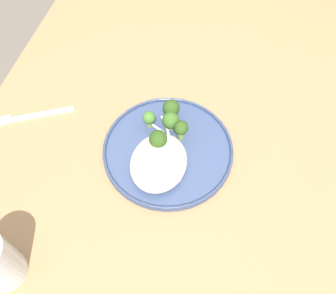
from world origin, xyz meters
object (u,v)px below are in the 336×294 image
(broccoli_floret_right_tilted, at_px, (171,108))
(broccoli_floret_front_edge, at_px, (181,129))
(seared_scallop_tiny_bay, at_px, (152,177))
(seared_scallop_half_hidden, at_px, (176,176))
(dinner_plate, at_px, (168,150))
(seared_scallop_rear_pale, at_px, (162,166))
(broccoli_floret_split_head, at_px, (171,120))
(seared_scallop_large_seared, at_px, (172,143))
(broccoli_floret_beside_noodles, at_px, (149,118))
(dinner_fork, at_px, (33,115))
(broccoli_floret_left_leaning, at_px, (158,140))

(broccoli_floret_right_tilted, bearing_deg, broccoli_floret_front_edge, 35.85)
(seared_scallop_tiny_bay, distance_m, seared_scallop_half_hidden, 0.05)
(seared_scallop_half_hidden, height_order, broccoli_floret_right_tilted, broccoli_floret_right_tilted)
(seared_scallop_half_hidden, bearing_deg, dinner_plate, -152.45)
(seared_scallop_rear_pale, xyz_separation_m, broccoli_floret_right_tilted, (-0.13, -0.01, 0.03))
(seared_scallop_half_hidden, xyz_separation_m, seared_scallop_rear_pale, (-0.02, -0.04, 0.00))
(broccoli_floret_split_head, bearing_deg, dinner_plate, 7.69)
(dinner_plate, height_order, seared_scallop_large_seared, seared_scallop_large_seared)
(dinner_plate, distance_m, seared_scallop_half_hidden, 0.08)
(seared_scallop_tiny_bay, bearing_deg, seared_scallop_half_hidden, 107.00)
(broccoli_floret_split_head, bearing_deg, seared_scallop_half_hidden, 18.86)
(broccoli_floret_beside_noodles, xyz_separation_m, broccoli_floret_front_edge, (0.02, 0.08, 0.01))
(seared_scallop_large_seared, distance_m, broccoli_floret_beside_noodles, 0.08)
(seared_scallop_tiny_bay, relative_size, dinner_fork, 0.18)
(seared_scallop_tiny_bay, bearing_deg, broccoli_floret_right_tilted, 179.29)
(dinner_plate, height_order, broccoli_floret_beside_noodles, broccoli_floret_beside_noodles)
(seared_scallop_half_hidden, xyz_separation_m, dinner_fork, (-0.09, -0.37, -0.02))
(broccoli_floret_beside_noodles, distance_m, dinner_fork, 0.29)
(seared_scallop_large_seared, height_order, seared_scallop_rear_pale, seared_scallop_large_seared)
(broccoli_floret_right_tilted, bearing_deg, broccoli_floret_left_leaning, -5.23)
(seared_scallop_large_seared, bearing_deg, broccoli_floret_beside_noodles, -123.84)
(seared_scallop_large_seared, relative_size, broccoli_floret_right_tilted, 0.42)
(seared_scallop_large_seared, relative_size, dinner_fork, 0.15)
(dinner_fork, bearing_deg, broccoli_floret_right_tilted, 101.06)
(dinner_plate, relative_size, seared_scallop_large_seared, 11.37)
(seared_scallop_large_seared, xyz_separation_m, seared_scallop_half_hidden, (0.08, 0.03, -0.00))
(broccoli_floret_front_edge, bearing_deg, seared_scallop_rear_pale, -13.83)
(seared_scallop_tiny_bay, relative_size, seared_scallop_half_hidden, 1.32)
(broccoli_floret_split_head, height_order, dinner_fork, broccoli_floret_split_head)
(dinner_plate, relative_size, broccoli_floret_front_edge, 5.24)
(seared_scallop_tiny_bay, height_order, dinner_fork, seared_scallop_tiny_bay)
(broccoli_floret_beside_noodles, bearing_deg, dinner_plate, 46.70)
(broccoli_floret_left_leaning, bearing_deg, dinner_plate, 97.45)
(seared_scallop_tiny_bay, bearing_deg, broccoli_floret_front_edge, 163.37)
(seared_scallop_half_hidden, distance_m, broccoli_floret_beside_noodles, 0.15)
(dinner_plate, distance_m, dinner_fork, 0.34)
(broccoli_floret_beside_noodles, bearing_deg, broccoli_floret_right_tilted, 124.57)
(seared_scallop_large_seared, relative_size, broccoli_floret_split_head, 0.51)
(dinner_plate, relative_size, seared_scallop_tiny_bay, 9.27)
(seared_scallop_half_hidden, bearing_deg, broccoli_floret_beside_noodles, -142.68)
(dinner_plate, distance_m, broccoli_floret_left_leaning, 0.04)
(seared_scallop_rear_pale, relative_size, broccoli_floret_front_edge, 0.59)
(dinner_fork, bearing_deg, dinner_plate, 86.54)
(broccoli_floret_right_tilted, bearing_deg, broccoli_floret_split_head, 11.82)
(broccoli_floret_beside_noodles, bearing_deg, broccoli_floret_split_head, 95.21)
(seared_scallop_half_hidden, relative_size, dinner_fork, 0.14)
(seared_scallop_rear_pale, relative_size, broccoli_floret_split_head, 0.65)
(seared_scallop_tiny_bay, height_order, broccoli_floret_split_head, broccoli_floret_split_head)
(seared_scallop_rear_pale, relative_size, broccoli_floret_left_leaning, 0.56)
(broccoli_floret_right_tilted, xyz_separation_m, broccoli_floret_beside_noodles, (0.03, -0.04, -0.01))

